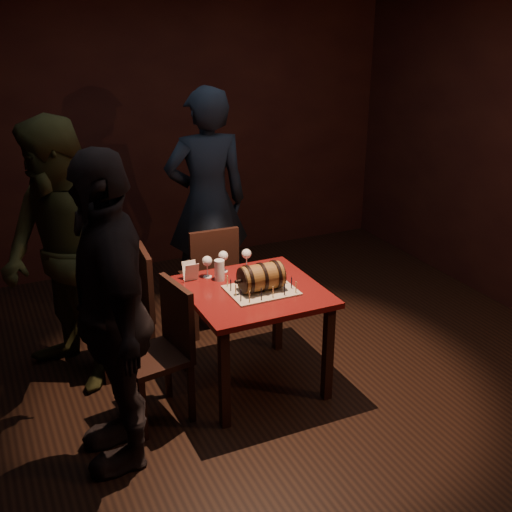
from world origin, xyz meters
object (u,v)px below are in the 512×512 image
wine_glass_mid (223,257)px  person_left_rear (62,258)px  chair_back (211,274)px  barrel_cake (261,277)px  wine_glass_left (207,262)px  person_back (207,202)px  chair_left_rear (134,303)px  person_left_front (111,314)px  wine_glass_right (247,255)px  pint_of_ale (220,271)px  pub_table (254,303)px  chair_left_front (165,344)px

wine_glass_mid → person_left_rear: size_ratio=0.08×
person_left_rear → wine_glass_mid: bearing=54.8°
chair_back → person_left_rear: bearing=-167.3°
barrel_cake → wine_glass_left: bearing=123.3°
barrel_cake → wine_glass_mid: (-0.10, 0.42, 0.01)m
wine_glass_mid → person_back: (0.24, 0.95, 0.11)m
wine_glass_left → person_back: person_back is taller
chair_back → chair_left_rear: bearing=-159.0°
person_back → person_left_rear: (-1.33, -0.72, -0.02)m
chair_left_rear → person_left_front: size_ratio=0.49×
wine_glass_right → person_left_front: 1.34m
wine_glass_mid → wine_glass_right: (0.17, -0.03, 0.00)m
pint_of_ale → barrel_cake: bearing=-57.7°
person_left_rear → chair_back: bearing=79.5°
barrel_cake → person_left_front: 1.12m
wine_glass_left → person_left_front: size_ratio=0.08×
person_back → person_left_rear: person_back is taller
wine_glass_right → person_left_rear: size_ratio=0.08×
pub_table → chair_left_front: chair_left_front is taller
barrel_cake → chair_left_front: bearing=-177.5°
chair_left_front → person_back: bearing=59.1°
barrel_cake → person_left_front: bearing=-164.0°
wine_glass_mid → chair_left_rear: size_ratio=0.17×
barrel_cake → person_back: (0.14, 1.37, 0.13)m
wine_glass_mid → person_left_front: 1.22m
chair_left_rear → person_back: 1.22m
chair_left_front → person_left_front: size_ratio=0.49×
barrel_cake → person_left_rear: 1.36m
wine_glass_left → chair_left_rear: chair_left_rear is taller
chair_back → person_left_front: 1.67m
wine_glass_left → wine_glass_right: (0.31, 0.01, 0.00)m
person_back → person_left_front: bearing=60.4°
pint_of_ale → person_left_rear: 1.08m
barrel_cake → pint_of_ale: 0.35m
wine_glass_left → wine_glass_right: same height
chair_left_rear → pint_of_ale: bearing=-32.7°
pub_table → chair_back: size_ratio=0.97×
barrel_cake → wine_glass_right: (0.06, 0.38, 0.01)m
chair_left_rear → chair_left_front: size_ratio=1.00×
barrel_cake → person_left_front: size_ratio=0.18×
barrel_cake → chair_back: size_ratio=0.37×
wine_glass_mid → pint_of_ale: bearing=-122.6°
chair_left_front → barrel_cake: bearing=2.5°
pub_table → pint_of_ale: size_ratio=6.00×
person_back → person_left_rear: bearing=34.7°
chair_left_rear → person_left_rear: bearing=178.9°
wine_glass_mid → person_left_front: size_ratio=0.08×
wine_glass_left → wine_glass_mid: (0.14, 0.04, -0.00)m
chair_left_front → pub_table: bearing=7.3°
wine_glass_left → person_left_rear: bearing=163.7°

